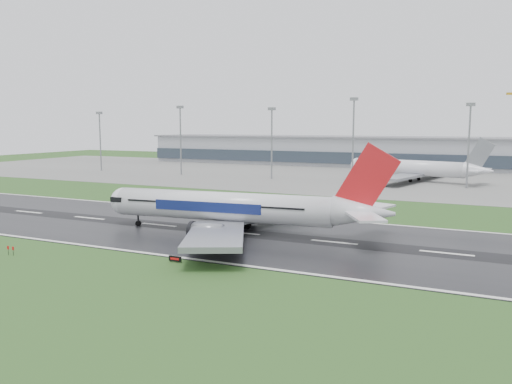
% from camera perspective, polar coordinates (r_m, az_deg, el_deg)
% --- Properties ---
extents(ground, '(520.00, 520.00, 0.00)m').
position_cam_1_polar(ground, '(116.22, -10.67, -3.63)').
color(ground, '#23481A').
rests_on(ground, ground).
extents(runway, '(400.00, 45.00, 0.10)m').
position_cam_1_polar(runway, '(116.21, -10.67, -3.61)').
color(runway, black).
rests_on(runway, ground).
extents(apron, '(400.00, 130.00, 0.08)m').
position_cam_1_polar(apron, '(228.59, 7.88, 1.85)').
color(apron, slate).
rests_on(apron, ground).
extents(terminal, '(240.00, 36.00, 15.00)m').
position_cam_1_polar(terminal, '(285.80, 11.47, 4.39)').
color(terminal, '#90939B').
rests_on(terminal, ground).
extents(main_airliner, '(66.36, 63.77, 17.94)m').
position_cam_1_polar(main_airliner, '(104.10, -1.68, 0.27)').
color(main_airliner, silver).
rests_on(main_airliner, runway).
extents(parked_airliner, '(68.48, 65.57, 16.83)m').
position_cam_1_polar(parked_airliner, '(210.68, 17.09, 3.43)').
color(parked_airliner, silver).
rests_on(parked_airliner, apron).
extents(runway_sign, '(2.31, 0.39, 1.04)m').
position_cam_1_polar(runway_sign, '(84.98, -8.93, -7.34)').
color(runway_sign, black).
rests_on(runway_sign, ground).
extents(floodmast_0, '(0.64, 0.64, 27.01)m').
position_cam_1_polar(floodmast_0, '(258.19, -16.83, 5.24)').
color(floodmast_0, gray).
rests_on(floodmast_0, ground).
extents(floodmast_1, '(0.64, 0.64, 29.10)m').
position_cam_1_polar(floodmast_1, '(230.39, -8.33, 5.51)').
color(floodmast_1, gray).
rests_on(floodmast_1, ground).
extents(floodmast_2, '(0.64, 0.64, 27.80)m').
position_cam_1_polar(floodmast_2, '(209.66, 1.75, 5.22)').
color(floodmast_2, gray).
rests_on(floodmast_2, ground).
extents(floodmast_3, '(0.64, 0.64, 31.00)m').
position_cam_1_polar(floodmast_3, '(198.81, 10.68, 5.43)').
color(floodmast_3, gray).
rests_on(floodmast_3, ground).
extents(floodmast_4, '(0.64, 0.64, 28.34)m').
position_cam_1_polar(floodmast_4, '(192.86, 22.44, 4.54)').
color(floodmast_4, gray).
rests_on(floodmast_4, ground).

